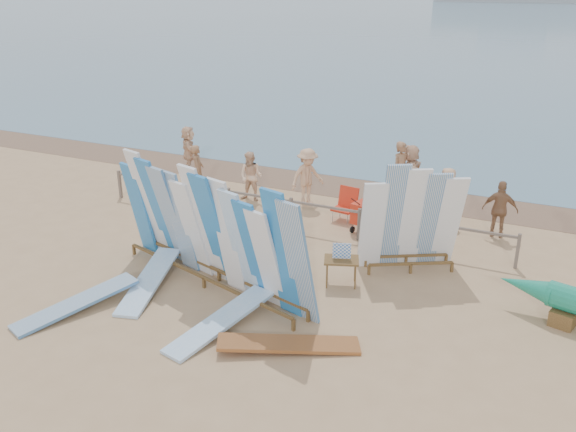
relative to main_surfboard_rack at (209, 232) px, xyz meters
The scene contains 23 objects.
ground 1.56m from the main_surfboard_rack, 74.97° to the left, with size 160.00×160.00×0.00m, color tan.
ocean 128.85m from the main_surfboard_rack, 89.90° to the left, with size 320.00×240.00×0.02m, color slate.
wet_sand_strip 8.15m from the main_surfboard_rack, 88.39° to the left, with size 40.00×2.60×0.01m, color brown.
fence 3.91m from the main_surfboard_rack, 86.63° to the left, with size 12.08×0.08×0.90m.
main_surfboard_rack is the anchor object (origin of this frame).
side_surfboard_rack 4.72m from the main_surfboard_rack, 34.62° to the left, with size 2.41×1.77×2.75m.
vendor_table 3.11m from the main_surfboard_rack, 24.93° to the left, with size 0.92×0.78×1.03m.
flat_board_b 2.32m from the main_surfboard_rack, 52.97° to the right, with size 0.56×2.70×0.07m, color #90BCE7.
flat_board_c 3.40m from the main_surfboard_rack, 30.91° to the right, with size 0.56×2.70×0.07m, color #975829.
flat_board_a 1.91m from the main_surfboard_rack, 147.48° to the right, with size 0.56×2.70×0.07m, color #90BCE7.
flat_board_e 3.24m from the main_surfboard_rack, 131.38° to the right, with size 0.56×2.70×0.07m, color silver.
beach_chair_left 5.32m from the main_surfboard_rack, 74.69° to the left, with size 0.69×0.71×0.96m.
beach_chair_right 5.67m from the main_surfboard_rack, 66.48° to the left, with size 0.72×0.73×0.82m.
stroller 5.08m from the main_surfboard_rack, 64.24° to the left, with size 0.78×0.95×1.13m.
beachgoer_5 8.10m from the main_surfboard_rack, 71.43° to the left, with size 1.63×0.53×1.76m, color beige.
beachgoer_1 6.43m from the main_surfboard_rack, 125.47° to the left, with size 0.59×0.33×1.63m, color #8C6042.
beachgoer_8 6.53m from the main_surfboard_rack, 61.66° to the left, with size 0.79×0.38×1.63m, color beige.
beachgoer_6 7.37m from the main_surfboard_rack, 56.72° to the left, with size 0.79×0.38×1.62m, color tan.
beachgoer_7 7.78m from the main_surfboard_rack, 72.35° to the left, with size 0.69×0.38×1.89m, color #8C6042.
beachgoer_10 7.95m from the main_surfboard_rack, 45.57° to the left, with size 0.92×0.40×1.58m, color #8C6042.
beachgoer_11 9.04m from the main_surfboard_rack, 126.80° to the left, with size 1.53×0.49×1.65m, color beige.
beachgoer_3 5.85m from the main_surfboard_rack, 91.42° to the left, with size 1.14×0.47×1.77m, color tan.
beachgoer_2 5.74m from the main_surfboard_rack, 109.10° to the left, with size 0.76×0.37×1.57m, color beige.
Camera 1 is at (6.63, -11.39, 6.58)m, focal length 38.00 mm.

